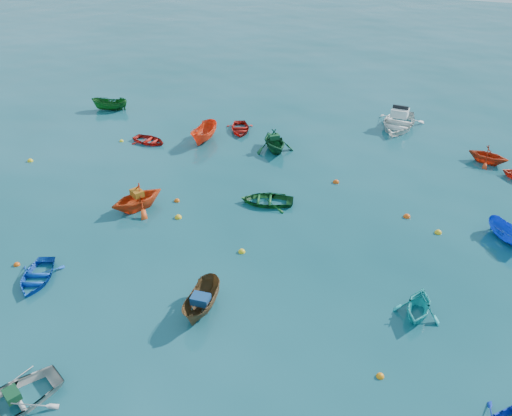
% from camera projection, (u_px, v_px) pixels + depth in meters
% --- Properties ---
extents(ground, '(160.00, 160.00, 0.00)m').
position_uv_depth(ground, '(214.00, 267.00, 23.28)').
color(ground, '#0A4148').
rests_on(ground, ground).
extents(dinghy_blue_sw, '(2.91, 3.31, 0.57)m').
position_uv_depth(dinghy_blue_sw, '(37.00, 280.00, 22.52)').
color(dinghy_blue_sw, blue).
rests_on(dinghy_blue_sw, ground).
extents(dinghy_white_near, '(3.56, 4.04, 0.70)m').
position_uv_depth(dinghy_white_near, '(13.00, 406.00, 16.95)').
color(dinghy_white_near, beige).
rests_on(dinghy_white_near, ground).
extents(sampan_brown_mid, '(1.44, 3.00, 1.12)m').
position_uv_depth(sampan_brown_mid, '(203.00, 310.00, 20.87)').
color(sampan_brown_mid, brown).
rests_on(sampan_brown_mid, ground).
extents(dinghy_orange_w, '(3.67, 3.86, 1.59)m').
position_uv_depth(dinghy_orange_w, '(138.00, 208.00, 27.69)').
color(dinghy_orange_w, '#EB4716').
rests_on(dinghy_orange_w, ground).
extents(dinghy_green_e, '(3.44, 2.88, 0.61)m').
position_uv_depth(dinghy_green_e, '(267.00, 203.00, 28.18)').
color(dinghy_green_e, '#124F1E').
rests_on(dinghy_green_e, ground).
extents(dinghy_cyan_se, '(2.04, 2.34, 1.21)m').
position_uv_depth(dinghy_cyan_se, '(417.00, 314.00, 20.67)').
color(dinghy_cyan_se, '#1BABAB').
rests_on(dinghy_cyan_se, ground).
extents(dinghy_red_nw, '(2.72, 2.08, 0.53)m').
position_uv_depth(dinghy_red_nw, '(149.00, 142.00, 35.12)').
color(dinghy_red_nw, red).
rests_on(dinghy_red_nw, ground).
extents(sampan_orange_n, '(1.53, 3.40, 1.28)m').
position_uv_depth(sampan_orange_n, '(205.00, 141.00, 35.36)').
color(sampan_orange_n, '#F74017').
rests_on(sampan_orange_n, ground).
extents(dinghy_green_n, '(3.90, 3.95, 1.58)m').
position_uv_depth(dinghy_green_n, '(274.00, 150.00, 34.04)').
color(dinghy_green_n, '#124E28').
rests_on(dinghy_green_n, ground).
extents(sampan_blue_far, '(2.39, 2.56, 0.98)m').
position_uv_depth(sampan_blue_far, '(505.00, 240.00, 25.11)').
color(sampan_blue_far, blue).
rests_on(sampan_blue_far, ground).
extents(dinghy_red_far, '(3.06, 3.41, 0.58)m').
position_uv_depth(dinghy_red_far, '(240.00, 131.00, 36.83)').
color(dinghy_red_far, '#B5160F').
rests_on(dinghy_red_far, ground).
extents(dinghy_orange_far, '(2.90, 2.65, 1.30)m').
position_uv_depth(dinghy_orange_far, '(486.00, 163.00, 32.43)').
color(dinghy_orange_far, red).
rests_on(dinghy_orange_far, ground).
extents(sampan_green_far, '(3.04, 2.01, 1.10)m').
position_uv_depth(sampan_green_far, '(111.00, 110.00, 40.45)').
color(sampan_green_far, '#124F18').
rests_on(sampan_green_far, ground).
extents(motorboat_white, '(3.58, 4.90, 1.60)m').
position_uv_depth(motorboat_white, '(397.00, 127.00, 37.45)').
color(motorboat_white, white).
rests_on(motorboat_white, ground).
extents(tarp_green_a, '(0.73, 0.65, 0.29)m').
position_uv_depth(tarp_green_a, '(12.00, 395.00, 16.75)').
color(tarp_green_a, '#104324').
rests_on(tarp_green_a, dinghy_white_near).
extents(tarp_blue_a, '(0.80, 0.64, 0.36)m').
position_uv_depth(tarp_blue_a, '(201.00, 299.00, 20.36)').
color(tarp_blue_a, navy).
rests_on(tarp_blue_a, sampan_brown_mid).
extents(tarp_orange_a, '(0.88, 0.80, 0.34)m').
position_uv_depth(tarp_orange_a, '(137.00, 193.00, 27.20)').
color(tarp_orange_a, '#AF5B11').
rests_on(tarp_orange_a, dinghy_orange_w).
extents(tarp_green_b, '(0.84, 0.82, 0.33)m').
position_uv_depth(tarp_green_b, '(274.00, 137.00, 33.61)').
color(tarp_green_b, '#124B27').
rests_on(tarp_green_b, dinghy_green_n).
extents(buoy_or_a, '(0.30, 0.30, 0.30)m').
position_uv_depth(buoy_or_a, '(17.00, 265.00, 23.42)').
color(buoy_or_a, '#E0510C').
rests_on(buoy_or_a, ground).
extents(buoy_ye_a, '(0.35, 0.35, 0.35)m').
position_uv_depth(buoy_ye_a, '(242.00, 252.00, 24.28)').
color(buoy_ye_a, yellow).
rests_on(buoy_ye_a, ground).
extents(buoy_or_b, '(0.29, 0.29, 0.29)m').
position_uv_depth(buoy_or_b, '(380.00, 377.00, 17.98)').
color(buoy_or_b, orange).
rests_on(buoy_or_b, ground).
extents(buoy_ye_b, '(0.36, 0.36, 0.36)m').
position_uv_depth(buoy_ye_b, '(30.00, 161.00, 32.62)').
color(buoy_ye_b, yellow).
rests_on(buoy_ye_b, ground).
extents(buoy_or_c, '(0.33, 0.33, 0.33)m').
position_uv_depth(buoy_or_c, '(177.00, 201.00, 28.34)').
color(buoy_or_c, '#D5540B').
rests_on(buoy_or_c, ground).
extents(buoy_ye_c, '(0.38, 0.38, 0.38)m').
position_uv_depth(buoy_ye_c, '(178.00, 218.00, 26.87)').
color(buoy_ye_c, yellow).
rests_on(buoy_ye_c, ground).
extents(buoy_or_d, '(0.38, 0.38, 0.38)m').
position_uv_depth(buoy_or_d, '(407.00, 217.00, 26.94)').
color(buoy_or_d, '#FC510D').
rests_on(buoy_or_d, ground).
extents(buoy_ye_d, '(0.29, 0.29, 0.29)m').
position_uv_depth(buoy_ye_d, '(122.00, 141.00, 35.27)').
color(buoy_ye_d, yellow).
rests_on(buoy_ye_d, ground).
extents(buoy_or_e, '(0.38, 0.38, 0.38)m').
position_uv_depth(buoy_or_e, '(336.00, 183.00, 30.19)').
color(buoy_or_e, '#DB490B').
rests_on(buoy_or_e, ground).
extents(buoy_ye_e, '(0.36, 0.36, 0.36)m').
position_uv_depth(buoy_ye_e, '(438.00, 233.00, 25.66)').
color(buoy_ye_e, yellow).
rests_on(buoy_ye_e, ground).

